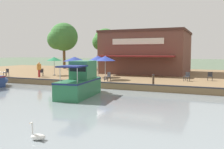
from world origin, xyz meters
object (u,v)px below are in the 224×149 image
Objects in this scene: cafe_chair_far_corner_seat at (108,76)px; mooring_post at (153,80)px; patio_umbrella_mid_patio_right at (98,58)px; tree_behind_restaurant at (104,41)px; cafe_chair_facing_river at (41,72)px; cafe_chair_under_first_umbrella at (210,76)px; swan at (38,136)px; tree_downstream_bank at (62,38)px; cafe_chair_mid_patio at (7,72)px; cafe_chair_beside_entrance at (187,76)px; motorboat_fourth_along at (82,83)px; person_mid_patio at (39,68)px; patio_umbrella_far_corner at (105,58)px; patio_umbrella_back_row at (54,59)px; patio_umbrella_mid_patio_left at (75,59)px; waterfront_restaurant at (147,52)px.

mooring_post is at bearing 75.64° from cafe_chair_far_corner_seat.
tree_behind_restaurant is at bearing -157.83° from patio_umbrella_mid_patio_right.
cafe_chair_facing_river and cafe_chair_under_first_umbrella have the same top height.
tree_behind_restaurant is (-18.12, -8.69, 4.29)m from cafe_chair_far_corner_seat.
swan is 33.84m from tree_downstream_bank.
cafe_chair_mid_patio is 21.77m from swan.
cafe_chair_facing_river reaches higher than swan.
patio_umbrella_mid_patio_right is 2.83× the size of cafe_chair_beside_entrance.
swan is at bearing 19.86° from motorboat_fourth_along.
person_mid_patio reaches higher than cafe_chair_facing_river.
patio_umbrella_far_corner is at bearing -171.34° from motorboat_fourth_along.
cafe_chair_facing_river is at bearing -32.89° from patio_umbrella_back_row.
person_mid_patio is (3.63, -17.59, 0.58)m from cafe_chair_under_first_umbrella.
cafe_chair_far_corner_seat is 1.00× the size of cafe_chair_mid_patio.
cafe_chair_under_first_umbrella is 17.97m from person_mid_patio.
cafe_chair_mid_patio is at bearing -90.34° from patio_umbrella_mid_patio_left.
cafe_chair_mid_patio is (2.97, -19.78, 0.00)m from cafe_chair_beside_entrance.
patio_umbrella_far_corner reaches higher than cafe_chair_facing_river.
tree_behind_restaurant is (-18.17, -5.04, 2.69)m from patio_umbrella_mid_patio_left.
patio_umbrella_far_corner is 2.26m from cafe_chair_far_corner_seat.
person_mid_patio is (2.46, -0.27, -0.91)m from patio_umbrella_back_row.
cafe_chair_under_first_umbrella is 1.00× the size of cafe_chair_beside_entrance.
swan is 0.09× the size of tree_downstream_bank.
patio_umbrella_mid_patio_right reaches higher than cafe_chair_facing_river.
patio_umbrella_mid_patio_right is 6.97m from cafe_chair_facing_river.
tree_downstream_bank is at bearing -98.11° from waterfront_restaurant.
swan is (14.99, 12.05, -1.42)m from person_mid_patio.
patio_umbrella_mid_patio_right is 3.48× the size of swan.
cafe_chair_facing_river is at bearing 114.56° from cafe_chair_mid_patio.
motorboat_fourth_along reaches higher than cafe_chair_far_corner_seat.
mooring_post is (1.20, 17.48, -0.03)m from cafe_chair_mid_patio.
cafe_chair_under_first_umbrella is at bearing 67.73° from tree_downstream_bank.
patio_umbrella_mid_patio_right is 1.43× the size of person_mid_patio.
cafe_chair_facing_river is at bearing -141.84° from swan.
cafe_chair_under_first_umbrella is at bearing 93.90° from patio_umbrella_back_row.
swan is (13.24, -1.22, -0.82)m from mooring_post.
cafe_chair_far_corner_seat is at bearing -66.89° from cafe_chair_beside_entrance.
motorboat_fourth_along is 8.35× the size of swan.
patio_umbrella_back_row is at bearing -90.10° from cafe_chair_beside_entrance.
tree_downstream_bank reaches higher than person_mid_patio.
cafe_chair_mid_patio is 0.51× the size of person_mid_patio.
patio_umbrella_mid_patio_right is 0.42× the size of motorboat_fourth_along.
waterfront_restaurant is at bearing -132.05° from cafe_chair_under_first_umbrella.
patio_umbrella_back_row reaches higher than cafe_chair_mid_patio.
waterfront_restaurant reaches higher than cafe_chair_facing_river.
cafe_chair_facing_river is at bearing -100.22° from cafe_chair_far_corner_seat.
patio_umbrella_mid_patio_left is at bearing -97.87° from mooring_post.
patio_umbrella_mid_patio_left is at bearing -143.82° from motorboat_fourth_along.
tree_downstream_bank is (-13.75, -1.59, 4.70)m from cafe_chair_mid_patio.
patio_umbrella_mid_patio_left is at bearing 15.49° from tree_behind_restaurant.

